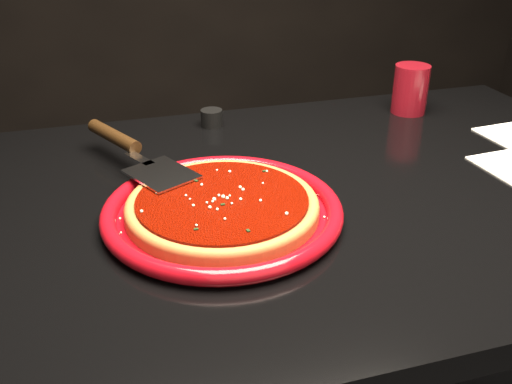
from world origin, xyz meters
TOP-DOWN VIEW (x-y plane):
  - table at (0.00, 0.00)m, footprint 1.20×0.80m
  - plate at (-0.18, -0.06)m, footprint 0.43×0.43m
  - pizza_crust at (-0.18, -0.06)m, footprint 0.34×0.34m
  - pizza_crust_rim at (-0.18, -0.06)m, footprint 0.34×0.34m
  - pizza_sauce at (-0.18, -0.06)m, footprint 0.30×0.30m
  - parmesan_dusting at (-0.18, -0.06)m, footprint 0.24×0.24m
  - basil_flecks at (-0.18, -0.06)m, footprint 0.22×0.22m
  - pizza_server at (-0.28, 0.13)m, footprint 0.25×0.36m
  - cup at (0.31, 0.28)m, footprint 0.09×0.09m
  - ramekin at (-0.11, 0.32)m, footprint 0.05×0.05m

SIDE VIEW (x-z plane):
  - table at x=0.00m, z-range 0.00..0.75m
  - plate at x=-0.18m, z-range 0.75..0.78m
  - ramekin at x=-0.11m, z-range 0.75..0.78m
  - pizza_crust at x=-0.18m, z-range 0.76..0.77m
  - pizza_crust_rim at x=-0.18m, z-range 0.77..0.78m
  - pizza_sauce at x=-0.18m, z-range 0.77..0.78m
  - basil_flecks at x=-0.18m, z-range 0.78..0.79m
  - parmesan_dusting at x=-0.18m, z-range 0.78..0.79m
  - pizza_server at x=-0.28m, z-range 0.78..0.81m
  - cup at x=0.31m, z-range 0.75..0.85m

